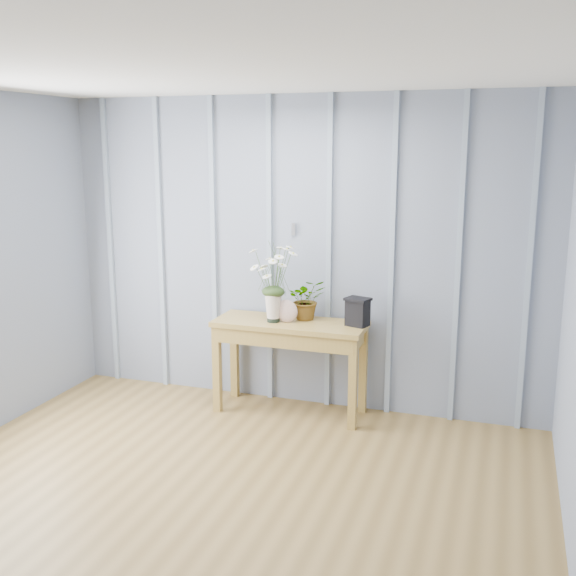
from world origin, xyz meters
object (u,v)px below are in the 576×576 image
(felt_disc_vessel, at_px, (286,311))
(carved_box, at_px, (358,312))
(daisy_vase, at_px, (273,273))
(sideboard, at_px, (290,336))

(felt_disc_vessel, distance_m, carved_box, 0.55)
(daisy_vase, xyz_separation_m, felt_disc_vessel, (0.10, 0.01, -0.30))
(sideboard, relative_size, felt_disc_vessel, 6.57)
(sideboard, xyz_separation_m, carved_box, (0.53, 0.04, 0.23))
(felt_disc_vessel, xyz_separation_m, carved_box, (0.55, 0.08, 0.02))
(daisy_vase, height_order, carved_box, daisy_vase)
(carved_box, bearing_deg, daisy_vase, -172.02)
(felt_disc_vessel, bearing_deg, daisy_vase, -173.93)
(sideboard, bearing_deg, felt_disc_vessel, -119.61)
(sideboard, distance_m, daisy_vase, 0.52)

